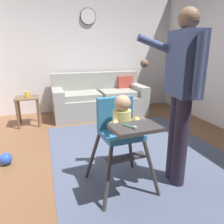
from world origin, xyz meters
TOP-DOWN VIEW (x-y plane):
  - ground at (0.00, 0.00)m, footprint 5.61×6.69m
  - wall_far at (0.00, 2.58)m, footprint 4.81×0.06m
  - area_rug at (0.20, 0.05)m, footprint 2.24×2.89m
  - couch at (0.16, 2.06)m, footprint 1.88×0.86m
  - high_chair at (-0.27, -0.46)m, footprint 0.65×0.76m
  - adult_standing at (0.31, -0.53)m, footprint 0.51×0.54m
  - toy_ball at (-1.44, 0.36)m, footprint 0.15×0.15m
  - side_table at (-1.23, 1.79)m, footprint 0.40×0.40m
  - sippy_cup at (-1.22, 1.79)m, footprint 0.07×0.07m
  - wall_clock at (0.07, 2.53)m, footprint 0.33×0.04m

SIDE VIEW (x-z plane):
  - ground at x=0.00m, z-range -0.10..0.00m
  - area_rug at x=0.20m, z-range 0.00..0.01m
  - toy_ball at x=-1.44m, z-range 0.00..0.15m
  - couch at x=0.16m, z-range -0.10..0.76m
  - side_table at x=-1.23m, z-range 0.12..0.64m
  - sippy_cup at x=-1.22m, z-range 0.52..0.62m
  - high_chair at x=-0.27m, z-range 0.18..1.13m
  - adult_standing at x=0.31m, z-range 0.11..1.81m
  - wall_far at x=0.00m, z-range 0.00..2.59m
  - wall_clock at x=0.07m, z-range 1.82..2.15m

